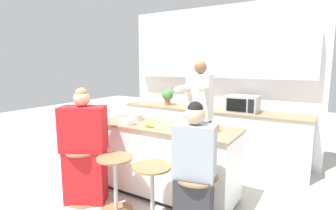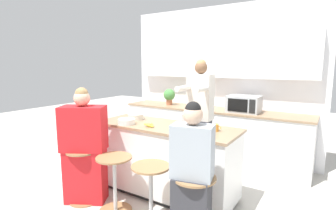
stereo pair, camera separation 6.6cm
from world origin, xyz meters
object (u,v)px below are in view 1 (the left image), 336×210
at_px(person_cooking, 199,122).
at_px(potted_plant, 168,96).
at_px(kitchen_island, 165,159).
at_px(bar_stool_rightmost, 196,204).
at_px(banana_bunch, 150,125).
at_px(coffee_cup_far, 197,131).
at_px(cooking_pot, 190,120).
at_px(fruit_bowl, 136,117).
at_px(microwave, 242,104).
at_px(bar_stool_center_right, 152,191).
at_px(bar_stool_leftmost, 83,172).
at_px(coffee_cup_near, 216,127).
at_px(person_seated_near, 194,181).
at_px(person_wrapped_blanket, 84,150).
at_px(bar_stool_center_left, 115,181).

height_order(person_cooking, potted_plant, person_cooking).
height_order(kitchen_island, bar_stool_rightmost, kitchen_island).
bearing_deg(person_cooking, banana_bunch, -117.02).
xyz_separation_m(kitchen_island, coffee_cup_far, (0.54, -0.20, 0.49)).
height_order(kitchen_island, cooking_pot, cooking_pot).
xyz_separation_m(person_cooking, fruit_bowl, (-0.75, -0.49, 0.08)).
relative_size(fruit_bowl, microwave, 0.44).
xyz_separation_m(bar_stool_center_right, coffee_cup_far, (0.29, 0.46, 0.58)).
height_order(bar_stool_center_right, fruit_bowl, fruit_bowl).
distance_m(bar_stool_leftmost, coffee_cup_near, 1.69).
distance_m(coffee_cup_near, coffee_cup_far, 0.28).
distance_m(kitchen_island, fruit_bowl, 0.73).
xyz_separation_m(person_seated_near, potted_plant, (-1.59, 2.16, 0.48)).
xyz_separation_m(kitchen_island, person_seated_near, (0.73, -0.68, 0.15)).
bearing_deg(cooking_pot, banana_bunch, -144.14).
xyz_separation_m(kitchen_island, bar_stool_rightmost, (0.75, -0.66, -0.09)).
xyz_separation_m(bar_stool_leftmost, potted_plant, (-0.11, 2.17, 0.72)).
relative_size(person_seated_near, potted_plant, 4.50).
bearing_deg(coffee_cup_far, bar_stool_rightmost, -65.48).
xyz_separation_m(bar_stool_leftmost, person_wrapped_blanket, (0.02, 0.01, 0.28)).
height_order(coffee_cup_near, microwave, microwave).
bearing_deg(person_wrapped_blanket, fruit_bowl, 46.19).
distance_m(bar_stool_leftmost, potted_plant, 2.29).
bearing_deg(fruit_bowl, coffee_cup_far, -14.36).
relative_size(kitchen_island, bar_stool_rightmost, 2.86).
relative_size(bar_stool_rightmost, potted_plant, 2.17).
xyz_separation_m(bar_stool_center_left, person_wrapped_blanket, (-0.48, -0.01, 0.28)).
bearing_deg(bar_stool_center_right, fruit_bowl, 136.83).
bearing_deg(person_seated_near, bar_stool_center_right, 165.27).
relative_size(bar_stool_center_right, microwave, 1.31).
distance_m(bar_stool_leftmost, fruit_bowl, 0.98).
distance_m(kitchen_island, potted_plant, 1.83).
bearing_deg(bar_stool_center_left, cooking_pot, 55.52).
distance_m(bar_stool_rightmost, coffee_cup_far, 0.76).
bearing_deg(banana_bunch, bar_stool_center_right, -53.14).
distance_m(bar_stool_center_left, bar_stool_rightmost, 1.00).
distance_m(cooking_pot, banana_bunch, 0.50).
xyz_separation_m(bar_stool_center_left, banana_bunch, (0.14, 0.49, 0.56)).
relative_size(bar_stool_leftmost, bar_stool_rightmost, 1.00).
relative_size(person_cooking, banana_bunch, 10.76).
distance_m(kitchen_island, person_seated_near, 1.01).
xyz_separation_m(person_cooking, microwave, (0.35, 0.89, 0.17)).
bearing_deg(microwave, fruit_bowl, -128.69).
bearing_deg(coffee_cup_near, bar_stool_center_left, -141.36).
xyz_separation_m(bar_stool_leftmost, coffee_cup_far, (1.29, 0.49, 0.58)).
distance_m(person_cooking, coffee_cup_near, 0.67).
distance_m(person_wrapped_blanket, coffee_cup_near, 1.59).
bearing_deg(banana_bunch, person_wrapped_blanket, -140.61).
distance_m(bar_stool_center_right, banana_bunch, 0.83).
distance_m(person_wrapped_blanket, fruit_bowl, 0.83).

